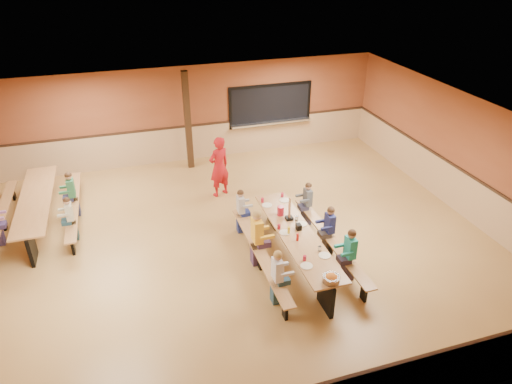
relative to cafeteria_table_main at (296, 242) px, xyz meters
name	(u,v)px	position (x,y,z in m)	size (l,w,h in m)	color
ground	(233,243)	(-1.15, 1.06, -0.53)	(12.00, 12.00, 0.00)	olive
room_envelope	(232,218)	(-1.15, 1.06, 0.16)	(12.04, 10.04, 3.02)	brown
kitchen_pass_through	(270,107)	(1.45, 6.02, 0.96)	(2.78, 0.28, 1.38)	black
structural_post	(188,121)	(-1.35, 5.46, 0.97)	(0.18, 0.18, 3.00)	black
cafeteria_table_main	(296,242)	(0.00, 0.00, 0.00)	(1.91, 3.70, 0.74)	#A37040
cafeteria_table_second	(37,206)	(-5.52, 3.31, 0.00)	(1.91, 3.70, 0.74)	#A37040
seated_child_white_left	(277,277)	(-0.83, -1.08, 0.07)	(0.36, 0.29, 1.19)	silver
seated_adult_yellow	(257,238)	(-0.83, 0.20, 0.13)	(0.42, 0.35, 1.32)	yellow
seated_child_grey_left	(241,211)	(-0.83, 1.51, 0.04)	(0.33, 0.27, 1.12)	#B1B1B1
seated_child_teal_right	(349,255)	(0.83, -0.86, 0.07)	(0.36, 0.30, 1.19)	teal
seated_child_navy_right	(329,230)	(0.83, 0.11, 0.06)	(0.35, 0.29, 1.17)	navy
seated_child_char_right	(307,204)	(0.83, 1.35, 0.04)	(0.33, 0.27, 1.13)	#4C5156
seated_child_green_sec	(72,194)	(-4.69, 3.51, 0.08)	(0.37, 0.30, 1.20)	#327A4F
seated_child_tan_sec	(71,219)	(-4.69, 2.37, 0.03)	(0.32, 0.26, 1.11)	beige
standing_woman	(219,167)	(-0.89, 3.45, 0.33)	(0.63, 0.41, 1.71)	red
punch_pitcher	(281,211)	(-0.08, 0.81, 0.32)	(0.16, 0.16, 0.22)	#B0172D
chip_bowl	(331,278)	(0.02, -1.65, 0.29)	(0.32, 0.32, 0.15)	orange
napkin_dispenser	(299,227)	(0.10, 0.13, 0.28)	(0.10, 0.14, 0.13)	black
condiment_mustard	(289,230)	(-0.17, 0.04, 0.30)	(0.06, 0.06, 0.17)	yellow
condiment_ketchup	(297,237)	(-0.08, -0.24, 0.30)	(0.06, 0.06, 0.17)	#B2140F
table_paddle	(289,214)	(0.05, 0.58, 0.35)	(0.16, 0.16, 0.56)	black
place_settings	(297,231)	(0.00, 0.00, 0.27)	(0.65, 3.30, 0.11)	beige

